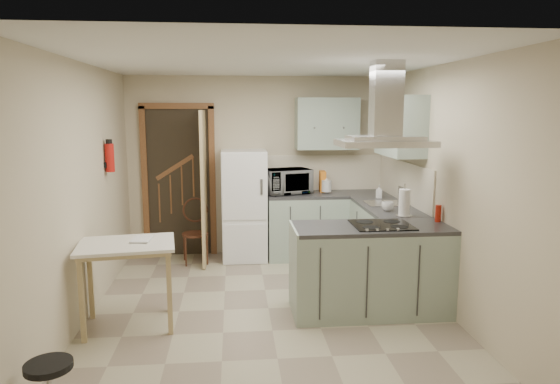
{
  "coord_description": "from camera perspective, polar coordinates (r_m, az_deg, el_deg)",
  "views": [
    {
      "loc": [
        -0.34,
        -4.91,
        2.04
      ],
      "look_at": [
        0.16,
        0.45,
        1.15
      ],
      "focal_mm": 32.0,
      "sensor_mm": 36.0,
      "label": 1
    }
  ],
  "objects": [
    {
      "name": "soap_bottle",
      "position": [
        6.63,
        11.26,
        0.06
      ],
      "size": [
        0.1,
        0.1,
        0.17
      ],
      "primitive_type": "imported",
      "rotation": [
        0.0,
        0.0,
        -0.34
      ],
      "color": "#A2A5AE",
      "rests_on": "counter_right"
    },
    {
      "name": "peninsula",
      "position": [
        5.17,
        10.32,
        -8.67
      ],
      "size": [
        1.55,
        0.65,
        0.9
      ],
      "primitive_type": "cube",
      "color": "#9EB2A0",
      "rests_on": "floor"
    },
    {
      "name": "right_wall",
      "position": [
        5.41,
        17.98,
        0.53
      ],
      "size": [
        0.0,
        4.2,
        4.2
      ],
      "primitive_type": "plane",
      "rotation": [
        1.57,
        0.0,
        -1.57
      ],
      "color": "#BFB194",
      "rests_on": "floor"
    },
    {
      "name": "back_wall",
      "position": [
        7.06,
        -2.58,
        2.96
      ],
      "size": [
        3.6,
        0.0,
        3.6
      ],
      "primitive_type": "plane",
      "rotation": [
        1.57,
        0.0,
        0.0
      ],
      "color": "#BFB194",
      "rests_on": "floor"
    },
    {
      "name": "bentwood_chair",
      "position": [
        6.8,
        -9.68,
        -4.77
      ],
      "size": [
        0.4,
        0.4,
        0.78
      ],
      "primitive_type": "cube",
      "rotation": [
        0.0,
        0.0,
        0.17
      ],
      "color": "#462D17",
      "rests_on": "floor"
    },
    {
      "name": "microwave",
      "position": [
        6.85,
        0.8,
        1.24
      ],
      "size": [
        0.71,
        0.58,
        0.34
      ],
      "primitive_type": "imported",
      "rotation": [
        0.0,
        0.0,
        0.32
      ],
      "color": "black",
      "rests_on": "counter_back"
    },
    {
      "name": "hob",
      "position": [
        5.08,
        11.56,
        -3.71
      ],
      "size": [
        0.58,
        0.5,
        0.01
      ],
      "primitive_type": "cube",
      "color": "black",
      "rests_on": "peninsula"
    },
    {
      "name": "counter_back",
      "position": [
        6.97,
        3.03,
        -3.81
      ],
      "size": [
        1.08,
        0.6,
        0.9
      ],
      "primitive_type": "cube",
      "color": "#9EB2A0",
      "rests_on": "floor"
    },
    {
      "name": "paper_towel",
      "position": [
        5.55,
        14.03,
        -1.16
      ],
      "size": [
        0.15,
        0.15,
        0.3
      ],
      "primitive_type": "cylinder",
      "rotation": [
        0.0,
        0.0,
        -0.37
      ],
      "color": "white",
      "rests_on": "counter_right"
    },
    {
      "name": "floor",
      "position": [
        5.33,
        -1.34,
        -13.13
      ],
      "size": [
        4.2,
        4.2,
        0.0
      ],
      "primitive_type": "plane",
      "color": "tan",
      "rests_on": "ground"
    },
    {
      "name": "wall_cabinet_back",
      "position": [
        6.96,
        5.37,
        7.79
      ],
      "size": [
        0.85,
        0.35,
        0.7
      ],
      "primitive_type": "cube",
      "color": "#9EB2A0",
      "rests_on": "back_wall"
    },
    {
      "name": "doorway",
      "position": [
        7.09,
        -11.47,
        1.18
      ],
      "size": [
        1.1,
        0.12,
        2.1
      ],
      "primitive_type": "cube",
      "color": "brown",
      "rests_on": "floor"
    },
    {
      "name": "extractor_hood",
      "position": [
        4.96,
        11.87,
        5.49
      ],
      "size": [
        0.9,
        0.55,
        0.1
      ],
      "primitive_type": "cube",
      "color": "silver",
      "rests_on": "ceiling"
    },
    {
      "name": "fire_extinguisher",
      "position": [
        6.0,
        -18.88,
        3.72
      ],
      "size": [
        0.1,
        0.1,
        0.32
      ],
      "primitive_type": "cylinder",
      "color": "#B2140F",
      "rests_on": "left_wall"
    },
    {
      "name": "splashback",
      "position": [
        7.17,
        5.12,
        2.23
      ],
      "size": [
        1.68,
        0.02,
        0.5
      ],
      "primitive_type": "cube",
      "color": "beige",
      "rests_on": "counter_back"
    },
    {
      "name": "red_bottle",
      "position": [
        5.38,
        17.63,
        -2.35
      ],
      "size": [
        0.06,
        0.06,
        0.17
      ],
      "primitive_type": "cylinder",
      "rotation": [
        0.0,
        0.0,
        -0.06
      ],
      "color": "#9F1C0D",
      "rests_on": "peninsula"
    },
    {
      "name": "ceiling",
      "position": [
        4.94,
        -1.45,
        14.73
      ],
      "size": [
        4.2,
        4.2,
        0.0
      ],
      "primitive_type": "plane",
      "rotation": [
        3.14,
        0.0,
        0.0
      ],
      "color": "silver",
      "rests_on": "back_wall"
    },
    {
      "name": "wall_cabinet_right",
      "position": [
        6.09,
        13.58,
        7.34
      ],
      "size": [
        0.35,
        0.9,
        0.7
      ],
      "primitive_type": "cube",
      "color": "#9EB2A0",
      "rests_on": "right_wall"
    },
    {
      "name": "cup",
      "position": [
        5.8,
        12.19,
        -1.62
      ],
      "size": [
        0.14,
        0.14,
        0.11
      ],
      "primitive_type": "imported",
      "rotation": [
        0.0,
        0.0,
        0.03
      ],
      "color": "white",
      "rests_on": "counter_right"
    },
    {
      "name": "fridge",
      "position": [
        6.83,
        -4.1,
        -1.51
      ],
      "size": [
        0.6,
        0.6,
        1.5
      ],
      "primitive_type": "cube",
      "color": "white",
      "rests_on": "floor"
    },
    {
      "name": "cereal_box",
      "position": [
        7.01,
        4.88,
        1.21
      ],
      "size": [
        0.09,
        0.2,
        0.29
      ],
      "primitive_type": "cube",
      "rotation": [
        0.0,
        0.0,
        -0.06
      ],
      "color": "orange",
      "rests_on": "counter_back"
    },
    {
      "name": "kettle",
      "position": [
        6.92,
        5.34,
        0.7
      ],
      "size": [
        0.15,
        0.15,
        0.2
      ],
      "primitive_type": "cylinder",
      "rotation": [
        0.0,
        0.0,
        0.09
      ],
      "color": "silver",
      "rests_on": "counter_back"
    },
    {
      "name": "drop_leaf_table",
      "position": [
        4.99,
        -16.94,
        -10.12
      ],
      "size": [
        0.95,
        0.76,
        0.82
      ],
      "primitive_type": "cube",
      "rotation": [
        0.0,
        0.0,
        0.13
      ],
      "color": "tan",
      "rests_on": "floor"
    },
    {
      "name": "book",
      "position": [
        4.93,
        -16.54,
        -4.74
      ],
      "size": [
        0.2,
        0.25,
        0.11
      ],
      "primitive_type": "imported",
      "rotation": [
        0.0,
        0.0,
        -0.08
      ],
      "color": "#933139",
      "rests_on": "drop_leaf_table"
    },
    {
      "name": "counter_right",
      "position": [
        6.51,
        11.27,
        -4.94
      ],
      "size": [
        0.6,
        1.95,
        0.9
      ],
      "primitive_type": "cube",
      "color": "#9EB2A0",
      "rests_on": "floor"
    },
    {
      "name": "left_wall",
      "position": [
        5.18,
        -21.67,
        -0.05
      ],
      "size": [
        0.0,
        4.2,
        4.2
      ],
      "primitive_type": "plane",
      "rotation": [
        1.57,
        0.0,
        1.57
      ],
      "color": "#BFB194",
      "rests_on": "floor"
    },
    {
      "name": "sink",
      "position": [
        6.25,
        11.86,
        -1.28
      ],
      "size": [
        0.45,
        0.4,
        0.01
      ],
      "primitive_type": "cube",
      "color": "silver",
      "rests_on": "counter_right"
    }
  ]
}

